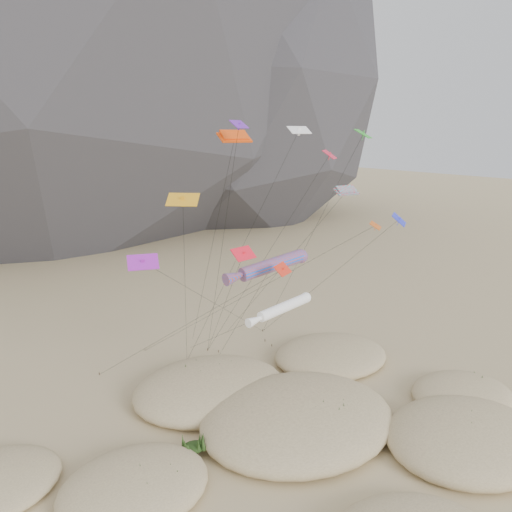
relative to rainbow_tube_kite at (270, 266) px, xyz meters
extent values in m
plane|color=#CCB789|center=(-1.53, -10.78, -13.08)|extent=(500.00, 500.00, 0.00)
ellipsoid|color=black|center=(54.47, 99.22, 24.92)|extent=(130.55, 126.41, 100.00)
ellipsoid|color=#CCB789|center=(9.03, -14.56, -12.35)|extent=(13.72, 11.66, 3.24)
ellipsoid|color=#CCB789|center=(-15.03, -5.10, -12.51)|extent=(10.60, 9.01, 2.54)
ellipsoid|color=#CCB789|center=(-0.50, -4.97, -12.26)|extent=(17.33, 14.73, 3.63)
ellipsoid|color=#CCB789|center=(15.27, -9.95, -12.59)|extent=(10.07, 8.56, 2.16)
ellipsoid|color=#CCB789|center=(-4.20, 3.88, -12.35)|extent=(14.87, 12.64, 3.22)
ellipsoid|color=#CCB789|center=(10.58, 3.21, -12.51)|extent=(13.02, 11.07, 2.52)
ellipsoid|color=black|center=(9.80, -15.00, -12.08)|extent=(2.91, 2.49, 0.87)
ellipsoid|color=black|center=(5.42, -16.15, -12.28)|extent=(2.53, 2.17, 0.76)
ellipsoid|color=black|center=(-13.32, -5.79, -12.28)|extent=(3.12, 2.67, 0.94)
ellipsoid|color=black|center=(-9.69, -3.56, -12.38)|extent=(1.90, 1.63, 0.57)
ellipsoid|color=black|center=(1.50, -6.45, -11.98)|extent=(3.19, 2.73, 0.96)
ellipsoid|color=black|center=(3.11, -5.97, -12.08)|extent=(2.62, 2.24, 0.79)
ellipsoid|color=black|center=(-1.13, -8.59, -12.18)|extent=(2.46, 2.10, 0.74)
ellipsoid|color=black|center=(17.92, -9.58, -12.48)|extent=(2.31, 1.98, 0.69)
ellipsoid|color=black|center=(-4.17, 6.12, -12.08)|extent=(3.47, 2.97, 1.04)
ellipsoid|color=black|center=(-1.72, 4.60, -12.18)|extent=(2.16, 1.85, 0.65)
ellipsoid|color=black|center=(12.62, 3.60, -12.38)|extent=(2.29, 1.96, 0.69)
ellipsoid|color=black|center=(9.59, 2.16, -12.48)|extent=(2.33, 2.00, 0.70)
cylinder|color=#3F2D1E|center=(-2.83, 11.69, -12.93)|extent=(0.08, 0.08, 0.30)
cylinder|color=#3F2D1E|center=(0.38, 12.89, -12.93)|extent=(0.08, 0.08, 0.30)
cylinder|color=#3F2D1E|center=(1.21, 11.78, -12.93)|extent=(0.08, 0.08, 0.30)
cylinder|color=#3F2D1E|center=(7.41, 11.39, -12.93)|extent=(0.08, 0.08, 0.30)
cylinder|color=#3F2D1E|center=(7.26, 9.75, -12.93)|extent=(0.08, 0.08, 0.30)
cylinder|color=#3F2D1E|center=(-5.64, 16.89, -12.93)|extent=(0.08, 0.08, 0.30)
cylinder|color=#3F2D1E|center=(8.96, 14.13, -12.93)|extent=(0.08, 0.08, 0.30)
cylinder|color=#3F2D1E|center=(-11.83, 13.84, -12.93)|extent=(0.08, 0.08, 0.30)
cylinder|color=#DD4217|center=(0.32, 0.02, 0.04)|extent=(6.89, 1.70, 1.93)
sphere|color=#DD4217|center=(3.67, 0.25, 0.31)|extent=(1.30, 1.30, 1.30)
cone|color=#DD4217|center=(-3.38, -0.24, -0.30)|extent=(2.86, 1.30, 1.39)
cylinder|color=black|center=(0.22, 5.16, -6.52)|extent=(0.21, 10.30, 13.13)
cylinder|color=white|center=(-2.34, -5.27, -1.81)|extent=(5.17, 1.63, 1.16)
sphere|color=white|center=(0.15, -4.86, -1.61)|extent=(0.85, 0.85, 0.85)
cone|color=white|center=(-5.09, -5.72, -2.07)|extent=(2.16, 1.06, 0.87)
cylinder|color=black|center=(-1.59, 4.75, -7.45)|extent=(1.52, 20.05, 11.29)
cube|color=#DA410B|center=(-2.79, 1.17, 11.00)|extent=(2.84, 1.14, 0.83)
cube|color=#DA410B|center=(-2.79, 1.17, 11.22)|extent=(2.41, 0.89, 0.81)
cylinder|color=black|center=(-1.16, 9.04, -1.04)|extent=(3.29, 15.76, 24.09)
cube|color=#FF1A33|center=(7.98, -0.88, 6.12)|extent=(2.44, 1.17, 0.66)
cube|color=#FF1A33|center=(7.98, -0.88, 6.33)|extent=(2.07, 0.93, 0.65)
cylinder|color=black|center=(6.48, 7.77, -3.48)|extent=(3.02, 17.32, 19.21)
cube|color=orange|center=(-7.11, 2.26, 6.11)|extent=(2.87, 2.70, 0.94)
cube|color=orange|center=(-7.11, 2.26, 5.96)|extent=(0.40, 0.39, 0.89)
cylinder|color=black|center=(-4.97, 6.97, -3.46)|extent=(4.31, 9.47, 19.15)
cube|color=white|center=(6.00, 3.80, 11.64)|extent=(2.28, 1.43, 0.72)
cube|color=white|center=(6.00, 3.80, 11.49)|extent=(0.28, 0.21, 0.75)
cylinder|color=black|center=(1.59, 7.75, -0.69)|extent=(8.86, 7.93, 24.68)
cube|color=#1A23E2|center=(10.09, -5.43, 3.95)|extent=(2.53, 2.29, 0.96)
cube|color=#1A23E2|center=(10.09, -5.43, 3.80)|extent=(0.41, 0.42, 0.77)
cylinder|color=black|center=(9.52, 4.35, -4.54)|extent=(1.15, 19.57, 16.99)
cube|color=#D7500B|center=(12.16, -0.80, 2.51)|extent=(2.14, 1.97, 0.64)
cube|color=#D7500B|center=(12.16, -0.80, 2.36)|extent=(0.28, 0.26, 0.66)
cylinder|color=black|center=(3.26, 8.04, -5.26)|extent=(17.83, 17.72, 15.56)
cube|color=#19A719|center=(13.07, 2.36, 11.30)|extent=(3.14, 2.87, 0.92)
cube|color=#19A719|center=(13.07, 2.36, 11.15)|extent=(0.40, 0.37, 0.97)
cylinder|color=black|center=(11.01, 8.24, -0.87)|extent=(4.14, 11.80, 24.34)
cube|color=red|center=(-0.55, -2.62, 0.37)|extent=(2.05, 1.63, 0.82)
cube|color=red|center=(-0.55, -2.62, 0.22)|extent=(0.33, 0.36, 0.61)
cylinder|color=black|center=(-6.19, 5.61, -6.33)|extent=(11.30, 16.49, 13.42)
cube|color=purple|center=(-11.23, 0.99, 1.74)|extent=(2.57, 1.74, 1.01)
cube|color=purple|center=(-11.23, 0.99, 1.59)|extent=(0.37, 0.41, 0.78)
cylinder|color=black|center=(-1.14, 7.56, -5.64)|extent=(20.22, 13.17, 14.79)
cube|color=red|center=(-4.68, -3.07, 2.35)|extent=(2.15, 1.37, 0.87)
cube|color=red|center=(-4.68, -3.07, 2.20)|extent=(0.30, 0.35, 0.66)
cylinder|color=black|center=(-2.15, 4.91, -5.34)|extent=(5.08, 15.99, 15.40)
cube|color=#621DAB|center=(-3.92, -1.36, 12.00)|extent=(1.79, 1.40, 0.62)
cube|color=#621DAB|center=(-3.92, -1.36, 11.85)|extent=(0.25, 0.26, 0.55)
cylinder|color=black|center=(-1.77, 5.77, -0.52)|extent=(4.33, 14.28, 25.04)
cube|color=red|center=(8.45, 2.11, 9.37)|extent=(2.45, 2.30, 0.84)
cube|color=red|center=(8.45, 2.11, 9.22)|extent=(0.36, 0.36, 0.76)
cylinder|color=black|center=(4.41, 7.50, -1.83)|extent=(8.10, 10.81, 22.41)
camera|label=1|loc=(-24.50, -34.59, 11.30)|focal=35.00mm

